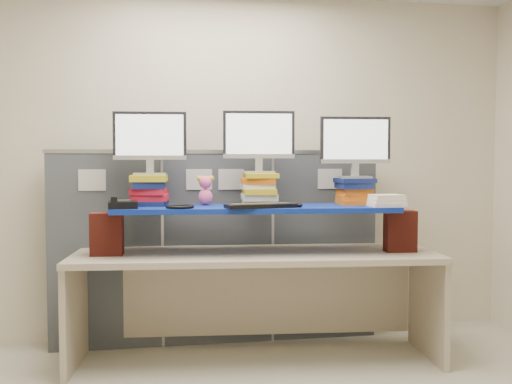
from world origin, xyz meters
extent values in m
cube|color=beige|center=(0.00, 0.00, 1.40)|extent=(5.00, 4.00, 2.80)
cube|color=#41464C|center=(-0.87, 1.78, 0.75)|extent=(0.85, 0.05, 1.50)
cube|color=#41464C|center=(0.00, 1.78, 0.75)|extent=(0.85, 0.05, 1.50)
cube|color=#41464C|center=(0.87, 1.78, 0.75)|extent=(0.85, 0.05, 1.50)
cube|color=#ADAFB4|center=(0.00, 1.78, 1.51)|extent=(2.60, 0.06, 0.03)
cube|color=silver|center=(-0.95, 1.75, 1.30)|extent=(0.20, 0.00, 0.16)
cube|color=silver|center=(-0.15, 1.75, 1.30)|extent=(0.20, 0.00, 0.16)
cube|color=silver|center=(0.10, 1.75, 1.30)|extent=(0.20, 0.00, 0.16)
cube|color=silver|center=(0.90, 1.75, 1.30)|extent=(0.20, 0.00, 0.16)
cube|color=#BDAC90|center=(0.23, 1.33, 0.77)|extent=(2.65, 0.99, 0.04)
cube|color=#BDAC90|center=(-1.04, 1.45, 0.37)|extent=(0.11, 0.70, 0.75)
cube|color=#BDAC90|center=(1.49, 1.22, 0.37)|extent=(0.11, 0.70, 0.75)
cube|color=maroon|center=(-0.81, 1.38, 0.94)|extent=(0.23, 0.14, 0.30)
cube|color=maroon|center=(1.26, 1.19, 0.94)|extent=(0.23, 0.14, 0.30)
cube|color=navy|center=(0.23, 1.33, 1.10)|extent=(2.03, 0.67, 0.04)
cube|color=#121D4F|center=(-0.51, 1.53, 1.14)|extent=(0.25, 0.32, 0.03)
cube|color=red|center=(-0.52, 1.53, 1.18)|extent=(0.27, 0.29, 0.05)
cube|color=red|center=(-0.53, 1.53, 1.22)|extent=(0.27, 0.31, 0.04)
cube|color=#121D4F|center=(-0.52, 1.52, 1.27)|extent=(0.23, 0.29, 0.05)
cube|color=gold|center=(-0.52, 1.51, 1.32)|extent=(0.27, 0.29, 0.05)
cube|color=gold|center=(0.26, 1.45, 1.14)|extent=(0.26, 0.29, 0.03)
cube|color=silver|center=(0.27, 1.45, 1.18)|extent=(0.27, 0.29, 0.05)
cube|color=gold|center=(0.27, 1.45, 1.22)|extent=(0.25, 0.31, 0.04)
cube|color=silver|center=(0.26, 1.46, 1.26)|extent=(0.25, 0.29, 0.03)
cube|color=#CE6013|center=(0.26, 1.46, 1.30)|extent=(0.27, 0.32, 0.04)
cube|color=gold|center=(0.28, 1.44, 1.34)|extent=(0.24, 0.28, 0.03)
cube|color=#CE6013|center=(0.97, 1.38, 1.14)|extent=(0.26, 0.29, 0.03)
cube|color=#CE6013|center=(0.98, 1.39, 1.17)|extent=(0.28, 0.30, 0.04)
cube|color=#CE6013|center=(0.98, 1.40, 1.22)|extent=(0.22, 0.28, 0.05)
cube|color=#121D4F|center=(0.97, 1.38, 1.26)|extent=(0.23, 0.29, 0.04)
cube|color=#121D4F|center=(0.98, 1.38, 1.30)|extent=(0.26, 0.29, 0.03)
cube|color=#B1B1B6|center=(-0.52, 1.52, 1.35)|extent=(0.24, 0.17, 0.02)
cube|color=#B1B1B6|center=(-0.52, 1.52, 1.40)|extent=(0.06, 0.05, 0.09)
cube|color=black|center=(-0.52, 1.52, 1.62)|extent=(0.52, 0.08, 0.34)
cube|color=white|center=(-0.52, 1.50, 1.62)|extent=(0.48, 0.05, 0.30)
cube|color=#B1B1B6|center=(0.27, 1.45, 1.36)|extent=(0.24, 0.17, 0.02)
cube|color=#B1B1B6|center=(0.27, 1.45, 1.42)|extent=(0.06, 0.05, 0.09)
cube|color=black|center=(0.27, 1.45, 1.63)|extent=(0.52, 0.08, 0.34)
cube|color=white|center=(0.27, 1.43, 1.63)|extent=(0.48, 0.05, 0.30)
cube|color=#B1B1B6|center=(0.98, 1.39, 1.32)|extent=(0.24, 0.17, 0.02)
cube|color=#B1B1B6|center=(0.98, 1.39, 1.38)|extent=(0.06, 0.05, 0.09)
cube|color=black|center=(0.98, 1.39, 1.60)|extent=(0.52, 0.08, 0.34)
cube|color=white|center=(0.98, 1.37, 1.60)|extent=(0.48, 0.05, 0.30)
cube|color=black|center=(0.23, 1.17, 1.14)|extent=(0.51, 0.24, 0.03)
cube|color=#2B2B2E|center=(0.23, 1.17, 1.15)|extent=(0.43, 0.17, 0.00)
ellipsoid|color=black|center=(0.50, 1.18, 1.14)|extent=(0.06, 0.10, 0.03)
cube|color=black|center=(-0.70, 1.29, 1.15)|extent=(0.20, 0.19, 0.05)
cube|color=#2B2B2E|center=(-0.70, 1.29, 1.17)|extent=(0.10, 0.10, 0.01)
cube|color=black|center=(-0.76, 1.28, 1.19)|extent=(0.05, 0.18, 0.03)
torus|color=black|center=(-0.32, 1.24, 1.13)|extent=(0.23, 0.23, 0.02)
ellipsoid|color=pink|center=(-0.12, 1.48, 1.18)|extent=(0.10, 0.09, 0.12)
sphere|color=pink|center=(-0.12, 1.48, 1.29)|extent=(0.09, 0.09, 0.09)
sphere|color=yellow|center=(-0.17, 1.48, 1.32)|extent=(0.04, 0.04, 0.04)
sphere|color=yellow|center=(-0.08, 1.48, 1.32)|extent=(0.04, 0.04, 0.04)
cube|color=white|center=(1.13, 1.13, 1.14)|extent=(0.23, 0.19, 0.03)
cube|color=white|center=(1.13, 1.13, 1.16)|extent=(0.22, 0.18, 0.03)
cube|color=white|center=(1.13, 1.13, 1.19)|extent=(0.22, 0.17, 0.03)
camera|label=1|loc=(-0.46, -2.66, 1.44)|focal=40.00mm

